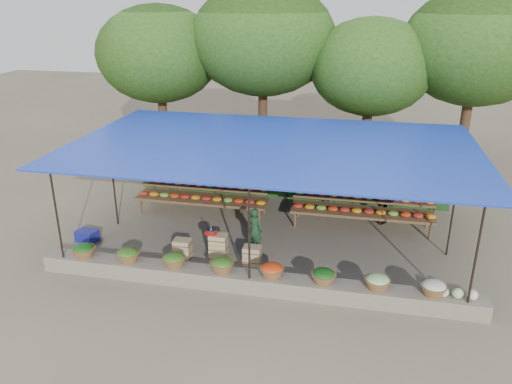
% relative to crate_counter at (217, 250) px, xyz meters
% --- Properties ---
extents(ground, '(60.00, 60.00, 0.00)m').
position_rel_crate_counter_xyz_m(ground, '(1.16, 1.58, -0.31)').
color(ground, brown).
rests_on(ground, ground).
extents(stone_curb, '(10.60, 0.55, 0.40)m').
position_rel_crate_counter_xyz_m(stone_curb, '(1.16, -1.17, -0.11)').
color(stone_curb, '#696154').
rests_on(stone_curb, ground).
extents(stall_canopy, '(10.80, 6.60, 2.82)m').
position_rel_crate_counter_xyz_m(stall_canopy, '(1.16, 1.65, 2.36)').
color(stall_canopy, black).
rests_on(stall_canopy, ground).
extents(produce_baskets, '(8.98, 0.58, 0.34)m').
position_rel_crate_counter_xyz_m(produce_baskets, '(1.06, -1.17, 0.25)').
color(produce_baskets, brown).
rests_on(produce_baskets, stone_curb).
extents(netting_backdrop, '(10.60, 0.06, 2.50)m').
position_rel_crate_counter_xyz_m(netting_backdrop, '(1.16, 4.73, 0.94)').
color(netting_backdrop, '#214E1C').
rests_on(netting_backdrop, ground).
extents(tree_row, '(16.51, 5.50, 7.12)m').
position_rel_crate_counter_xyz_m(tree_row, '(1.66, 7.66, 4.39)').
color(tree_row, '#312312').
rests_on(tree_row, ground).
extents(fruit_table_left, '(4.21, 0.95, 0.93)m').
position_rel_crate_counter_xyz_m(fruit_table_left, '(-1.33, 2.93, 0.30)').
color(fruit_table_left, '#513E20').
rests_on(fruit_table_left, ground).
extents(fruit_table_right, '(4.21, 0.95, 0.93)m').
position_rel_crate_counter_xyz_m(fruit_table_right, '(3.67, 2.93, 0.30)').
color(fruit_table_right, '#513E20').
rests_on(fruit_table_right, ground).
extents(crate_counter, '(2.35, 0.34, 0.77)m').
position_rel_crate_counter_xyz_m(crate_counter, '(0.00, 0.00, 0.00)').
color(crate_counter, tan).
rests_on(crate_counter, ground).
extents(weighing_scale, '(0.29, 0.29, 0.30)m').
position_rel_crate_counter_xyz_m(weighing_scale, '(-0.16, 0.00, 0.53)').
color(weighing_scale, '#B40E11').
rests_on(weighing_scale, crate_counter).
extents(vendor_seated, '(0.54, 0.45, 1.26)m').
position_rel_crate_counter_xyz_m(vendor_seated, '(0.83, 0.77, 0.32)').
color(vendor_seated, '#1A3920').
rests_on(vendor_seated, ground).
extents(customer_left, '(0.88, 0.76, 1.57)m').
position_rel_crate_counter_xyz_m(customer_left, '(-2.54, 3.86, 0.47)').
color(customer_left, slate).
rests_on(customer_left, ground).
extents(customer_mid, '(1.19, 0.74, 1.78)m').
position_rel_crate_counter_xyz_m(customer_mid, '(2.75, 4.00, 0.58)').
color(customer_mid, slate).
rests_on(customer_mid, ground).
extents(customer_right, '(0.98, 1.02, 1.71)m').
position_rel_crate_counter_xyz_m(customer_right, '(4.26, 3.43, 0.54)').
color(customer_right, slate).
rests_on(customer_right, ground).
extents(blue_crate_front, '(0.48, 0.38, 0.26)m').
position_rel_crate_counter_xyz_m(blue_crate_front, '(-2.80, -0.99, -0.18)').
color(blue_crate_front, navy).
rests_on(blue_crate_front, ground).
extents(blue_crate_back, '(0.64, 0.53, 0.34)m').
position_rel_crate_counter_xyz_m(blue_crate_back, '(-3.94, 0.30, -0.14)').
color(blue_crate_back, navy).
rests_on(blue_crate_back, ground).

